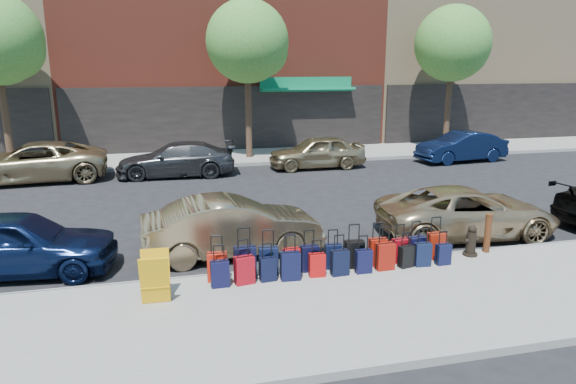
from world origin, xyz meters
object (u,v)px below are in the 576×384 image
object	(u,v)px
bollard	(488,232)
display_rack	(155,278)
car_far_1	(176,159)
car_near_0	(16,243)
car_far_0	(33,162)
tree_right	(455,46)
fire_hydrant	(471,241)
car_far_3	(461,147)
car_far_2	(317,152)
car_near_1	(233,227)
suitcase_front_5	(333,256)
tree_center	(250,44)
car_near_2	(467,212)

from	to	relation	value
bollard	display_rack	size ratio (longest dim) A/B	0.99
car_far_1	car_near_0	bearing A→B (deg)	-17.88
display_rack	car_far_0	bearing A→B (deg)	113.51
tree_right	fire_hydrant	world-z (taller)	tree_right
car_far_1	car_far_3	distance (m)	13.21
car_far_2	car_near_1	bearing A→B (deg)	-27.31
suitcase_front_5	bollard	world-z (taller)	bollard
tree_right	car_far_2	distance (m)	9.71
fire_hydrant	car_far_3	size ratio (longest dim) A/B	0.17
fire_hydrant	car_far_2	xyz separation A→B (m)	(-0.27, 11.55, 0.23)
fire_hydrant	bollard	bearing A→B (deg)	4.67
car_far_0	car_far_3	size ratio (longest dim) A/B	1.29
tree_center	tree_right	bearing A→B (deg)	0.00
tree_center	car_far_0	size ratio (longest dim) A/B	1.31
car_near_1	car_far_3	bearing A→B (deg)	-56.25
car_far_3	tree_right	bearing A→B (deg)	154.93
car_far_0	car_far_1	bearing A→B (deg)	82.35
display_rack	car_near_0	size ratio (longest dim) A/B	0.23
tree_right	car_far_1	xyz separation A→B (m)	(-14.18, -2.97, -4.72)
tree_center	bollard	size ratio (longest dim) A/B	7.73
car_far_0	tree_right	bearing A→B (deg)	93.07
tree_center	car_far_1	world-z (taller)	tree_center
suitcase_front_5	car_far_0	xyz separation A→B (m)	(-8.50, 11.56, 0.35)
car_near_2	tree_right	bearing A→B (deg)	-24.36
bollard	car_far_2	bearing A→B (deg)	93.85
fire_hydrant	car_near_2	world-z (taller)	car_near_2
car_near_2	car_far_2	bearing A→B (deg)	11.30
bollard	car_near_2	distance (m)	1.66
fire_hydrant	bollard	xyz separation A→B (m)	(0.50, 0.11, 0.14)
tree_right	car_far_0	xyz separation A→B (m)	(-19.66, -2.69, -4.64)
car_near_1	car_far_0	bearing A→B (deg)	28.83
tree_center	bollard	xyz separation A→B (m)	(3.21, -14.16, -4.78)
car_near_2	car_far_1	distance (m)	12.08
display_rack	car_near_1	xyz separation A→B (m)	(1.79, 2.49, 0.09)
car_near_0	tree_right	bearing A→B (deg)	-48.78
tree_center	bollard	world-z (taller)	tree_center
car_near_0	suitcase_front_5	bearing A→B (deg)	-97.78
car_near_2	car_far_0	distance (m)	16.19
bollard	car_far_2	size ratio (longest dim) A/B	0.22
display_rack	bollard	bearing A→B (deg)	8.73
tree_right	car_near_1	distance (m)	18.73
fire_hydrant	car_far_1	bearing A→B (deg)	111.91
suitcase_front_5	car_near_2	distance (m)	4.65
car_near_0	car_near_2	size ratio (longest dim) A/B	0.88
suitcase_front_5	car_near_0	world-z (taller)	car_near_0
tree_center	car_far_3	size ratio (longest dim) A/B	1.69
car_far_1	car_far_3	size ratio (longest dim) A/B	1.11
tree_right	car_near_0	xyz separation A→B (m)	(-17.86, -12.61, -4.70)
bollard	car_near_0	world-z (taller)	car_near_0
bollard	car_near_0	bearing A→B (deg)	171.67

